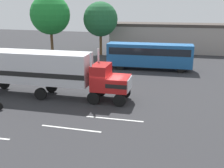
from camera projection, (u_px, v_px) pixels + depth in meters
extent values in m
plane|color=#2D2D30|center=(107.00, 101.00, 23.84)|extent=(120.00, 120.00, 0.00)
cube|color=silver|center=(114.00, 119.00, 20.14)|extent=(4.40, 0.49, 0.01)
cube|color=silver|center=(71.00, 129.00, 18.56)|extent=(4.40, 0.40, 0.01)
cube|color=#B21919|center=(119.00, 83.00, 23.27)|extent=(1.97, 2.62, 1.20)
cube|color=#B21919|center=(101.00, 77.00, 23.48)|extent=(1.57, 2.59, 2.20)
cube|color=silver|center=(130.00, 84.00, 23.06)|extent=(0.22, 2.10, 1.08)
cube|color=black|center=(119.00, 83.00, 23.25)|extent=(1.97, 2.66, 0.36)
cylinder|color=silver|center=(98.00, 67.00, 24.47)|extent=(0.18, 0.18, 3.40)
cylinder|color=silver|center=(91.00, 73.00, 22.41)|extent=(0.18, 0.18, 3.40)
cube|color=silver|center=(35.00, 67.00, 24.75)|extent=(10.65, 3.32, 2.80)
cube|color=black|center=(35.00, 71.00, 24.87)|extent=(10.66, 3.36, 0.44)
cylinder|color=silver|center=(109.00, 86.00, 24.96)|extent=(1.34, 0.73, 0.64)
cylinder|color=black|center=(125.00, 92.00, 24.55)|extent=(1.12, 0.38, 1.10)
cylinder|color=black|center=(120.00, 100.00, 22.50)|extent=(1.12, 0.38, 1.10)
cylinder|color=black|center=(100.00, 91.00, 25.07)|extent=(1.12, 0.38, 1.10)
cylinder|color=black|center=(93.00, 98.00, 23.01)|extent=(1.12, 0.38, 1.10)
cylinder|color=black|center=(52.00, 87.00, 26.17)|extent=(1.12, 0.38, 1.10)
cylinder|color=black|center=(41.00, 94.00, 24.12)|extent=(1.12, 0.38, 1.10)
cylinder|color=black|center=(4.00, 83.00, 27.35)|extent=(1.12, 0.38, 1.10)
cylinder|color=black|center=(51.00, 83.00, 28.09)|extent=(0.18, 0.18, 0.82)
cylinder|color=black|center=(49.00, 83.00, 28.13)|extent=(0.18, 0.18, 0.82)
cylinder|color=#A5728C|center=(50.00, 76.00, 27.91)|extent=(0.34, 0.34, 0.58)
sphere|color=tan|center=(49.00, 73.00, 27.80)|extent=(0.23, 0.23, 0.23)
cube|color=black|center=(51.00, 76.00, 28.09)|extent=(0.26, 0.17, 0.36)
cube|color=#1E5999|center=(149.00, 55.00, 35.24)|extent=(11.18, 3.52, 2.90)
cube|color=black|center=(150.00, 50.00, 35.07)|extent=(10.53, 3.50, 0.90)
cylinder|color=black|center=(180.00, 65.00, 35.86)|extent=(1.02, 0.37, 1.00)
cylinder|color=black|center=(181.00, 69.00, 33.75)|extent=(1.02, 0.37, 1.00)
cylinder|color=black|center=(123.00, 63.00, 37.46)|extent=(1.02, 0.37, 1.00)
cylinder|color=black|center=(120.00, 66.00, 35.35)|extent=(1.02, 0.37, 1.00)
cube|color=maroon|center=(54.00, 69.00, 32.90)|extent=(4.47, 1.97, 0.70)
cube|color=#1E232D|center=(53.00, 64.00, 32.79)|extent=(2.16, 1.74, 0.55)
cylinder|color=black|center=(68.00, 72.00, 33.22)|extent=(0.65, 0.24, 0.64)
cylinder|color=black|center=(62.00, 75.00, 31.81)|extent=(0.65, 0.24, 0.64)
cylinder|color=black|center=(48.00, 70.00, 34.19)|extent=(0.65, 0.24, 0.64)
cylinder|color=black|center=(40.00, 72.00, 32.78)|extent=(0.65, 0.24, 0.64)
cylinder|color=brown|center=(101.00, 43.00, 45.84)|extent=(0.44, 0.44, 3.98)
sphere|color=#205D33|center=(100.00, 19.00, 44.72)|extent=(5.73, 5.73, 5.73)
cylinder|color=brown|center=(52.00, 43.00, 44.52)|extent=(0.44, 0.44, 4.54)
sphere|color=#1F8031|center=(50.00, 15.00, 43.25)|extent=(6.40, 6.40, 6.40)
cube|color=#9E938C|center=(173.00, 38.00, 49.24)|extent=(22.87, 7.53, 5.06)
cube|color=#3F3833|center=(173.00, 25.00, 48.60)|extent=(22.97, 7.64, 0.50)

